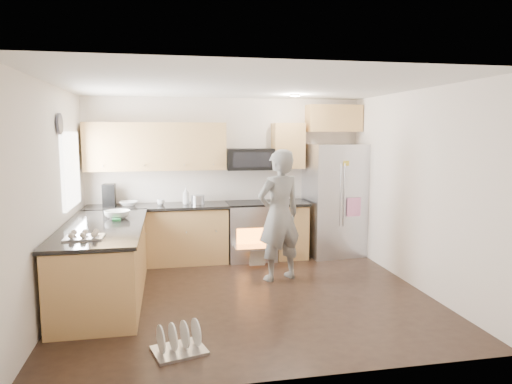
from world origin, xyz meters
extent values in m
plane|color=black|center=(0.00, 0.00, 0.00)|extent=(4.50, 4.50, 0.00)
cube|color=silver|center=(0.00, 2.00, 1.30)|extent=(4.50, 0.04, 2.60)
cube|color=silver|center=(0.00, -2.00, 1.30)|extent=(4.50, 0.04, 2.60)
cube|color=silver|center=(-2.25, 0.00, 1.30)|extent=(0.04, 4.00, 2.60)
cube|color=silver|center=(2.25, 0.00, 1.30)|extent=(0.04, 4.00, 2.60)
cube|color=white|center=(0.00, 0.00, 2.60)|extent=(4.50, 4.00, 0.04)
cube|color=white|center=(-2.23, 1.00, 1.55)|extent=(0.04, 1.00, 1.00)
cylinder|color=beige|center=(0.90, 1.10, 2.58)|extent=(0.14, 0.14, 0.02)
cylinder|color=#474754|center=(-2.22, 0.45, 2.15)|extent=(0.03, 0.26, 0.26)
cube|color=#B68949|center=(-1.12, 1.70, 0.43)|extent=(2.15, 0.60, 0.87)
cube|color=black|center=(-1.12, 1.69, 0.91)|extent=(2.19, 0.64, 0.04)
cube|color=#B68949|center=(1.00, 1.70, 0.43)|extent=(0.50, 0.60, 0.87)
cube|color=black|center=(1.00, 1.69, 0.91)|extent=(0.54, 0.64, 0.04)
cube|color=#B68949|center=(-1.12, 1.83, 1.83)|extent=(2.16, 0.33, 0.74)
cube|color=#B68949|center=(1.00, 1.83, 1.83)|extent=(0.50, 0.33, 0.74)
cube|color=#B68949|center=(1.78, 1.83, 2.28)|extent=(0.90, 0.33, 0.44)
imported|color=white|center=(-1.56, 1.75, 0.96)|extent=(0.28, 0.28, 0.07)
imported|color=white|center=(-0.68, 1.73, 1.06)|extent=(0.11, 0.11, 0.27)
imported|color=white|center=(-1.07, 1.71, 0.97)|extent=(0.12, 0.12, 0.09)
cylinder|color=#B7B7BC|center=(-0.50, 1.71, 1.00)|extent=(0.21, 0.21, 0.14)
cube|color=black|center=(-1.84, 1.74, 1.10)|extent=(0.18, 0.22, 0.34)
cylinder|color=#B7B7BC|center=(0.89, 1.83, 0.97)|extent=(0.10, 0.10, 0.08)
cube|color=#B68949|center=(-1.75, 0.25, 0.43)|extent=(0.90, 2.30, 0.87)
cube|color=black|center=(-1.75, 0.25, 0.91)|extent=(0.96, 2.36, 0.04)
imported|color=white|center=(-1.62, 0.68, 0.98)|extent=(0.33, 0.33, 0.10)
cube|color=green|center=(-1.61, 0.50, 0.94)|extent=(0.10, 0.07, 0.03)
cube|color=#B7B7BC|center=(-1.85, -0.43, 0.97)|extent=(0.40, 0.30, 0.08)
cube|color=#B7B7BC|center=(0.35, 1.68, 0.45)|extent=(0.76, 0.62, 0.90)
cube|color=black|center=(0.35, 1.68, 0.92)|extent=(0.76, 0.60, 0.03)
cube|color=orange|center=(0.35, 1.36, 0.40)|extent=(0.56, 0.02, 0.34)
cube|color=#B7B7BC|center=(0.35, 1.20, 0.32)|extent=(0.70, 0.34, 0.03)
cube|color=white|center=(0.35, 1.15, 0.18)|extent=(0.24, 0.03, 0.28)
cube|color=black|center=(0.35, 1.80, 1.62)|extent=(0.76, 0.40, 0.34)
cube|color=#B7B7BC|center=(1.77, 1.70, 0.93)|extent=(0.97, 0.79, 1.86)
cylinder|color=#B7B7BC|center=(1.74, 1.34, 1.06)|extent=(0.02, 0.02, 1.01)
cylinder|color=#B7B7BC|center=(1.80, 1.34, 1.06)|extent=(0.02, 0.02, 1.01)
cube|color=#FF93CE|center=(1.97, 1.34, 0.86)|extent=(0.24, 0.03, 0.30)
cube|color=#7D9FC8|center=(1.59, 1.34, 1.36)|extent=(0.18, 0.02, 0.22)
imported|color=gray|center=(0.54, 0.57, 0.91)|extent=(0.77, 0.63, 1.82)
cube|color=#B7B7BC|center=(-0.89, -1.34, 0.01)|extent=(0.56, 0.49, 0.03)
cylinder|color=white|center=(-1.05, -1.39, 0.16)|extent=(0.09, 0.26, 0.26)
cylinder|color=white|center=(-0.94, -1.36, 0.16)|extent=(0.09, 0.26, 0.26)
cylinder|color=white|center=(-0.83, -1.32, 0.16)|extent=(0.09, 0.26, 0.26)
cylinder|color=white|center=(-0.72, -1.29, 0.16)|extent=(0.09, 0.26, 0.26)
camera|label=1|loc=(-0.95, -5.45, 2.04)|focal=32.00mm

